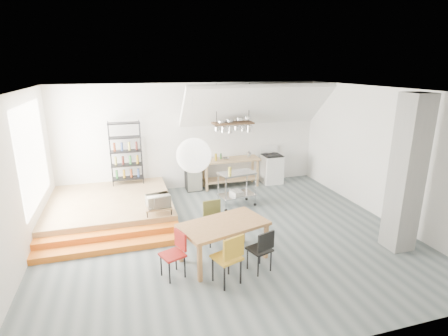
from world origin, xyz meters
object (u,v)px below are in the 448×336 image
object	(u,v)px
stove	(272,168)
dining_table	(224,227)
mini_fridge	(193,177)
rolling_cart	(237,184)

from	to	relation	value
stove	dining_table	size ratio (longest dim) A/B	0.64
stove	mini_fridge	xyz separation A→B (m)	(-2.58, 0.04, -0.09)
dining_table	rolling_cart	size ratio (longest dim) A/B	1.76
dining_table	mini_fridge	size ratio (longest dim) A/B	2.33
stove	mini_fridge	bearing A→B (deg)	179.03
stove	dining_table	world-z (taller)	stove
rolling_cart	mini_fridge	size ratio (longest dim) A/B	1.32
stove	dining_table	bearing A→B (deg)	-124.71
dining_table	mini_fridge	xyz separation A→B (m)	(0.26, 4.15, -0.30)
stove	rolling_cart	world-z (taller)	stove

